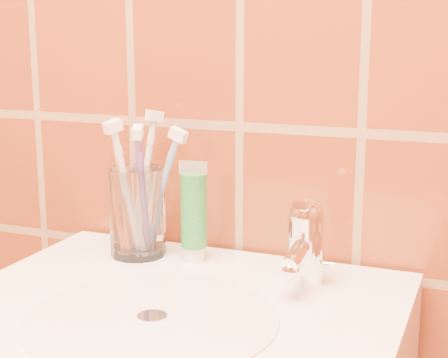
% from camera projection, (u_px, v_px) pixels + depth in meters
% --- Properties ---
extents(glass_tumbler, '(0.09, 0.09, 0.13)m').
position_uv_depth(glass_tumbler, '(137.00, 212.00, 1.03)').
color(glass_tumbler, white).
rests_on(glass_tumbler, pedestal_sink).
extents(toothpaste_tube, '(0.04, 0.04, 0.15)m').
position_uv_depth(toothpaste_tube, '(194.00, 215.00, 1.00)').
color(toothpaste_tube, white).
rests_on(toothpaste_tube, pedestal_sink).
extents(faucet, '(0.05, 0.11, 0.12)m').
position_uv_depth(faucet, '(305.00, 238.00, 0.91)').
color(faucet, white).
rests_on(faucet, pedestal_sink).
extents(toothbrush_0, '(0.09, 0.12, 0.22)m').
position_uv_depth(toothbrush_0, '(128.00, 192.00, 1.00)').
color(toothbrush_0, silver).
rests_on(toothbrush_0, glass_tumbler).
extents(toothbrush_1, '(0.15, 0.14, 0.22)m').
position_uv_depth(toothbrush_1, '(122.00, 188.00, 1.04)').
color(toothbrush_1, orange).
rests_on(toothbrush_1, glass_tumbler).
extents(toothbrush_2, '(0.11, 0.10, 0.20)m').
position_uv_depth(toothbrush_2, '(160.00, 194.00, 1.01)').
color(toothbrush_2, '#7B9ADB').
rests_on(toothbrush_2, glass_tumbler).
extents(toothbrush_3, '(0.09, 0.11, 0.23)m').
position_uv_depth(toothbrush_3, '(145.00, 183.00, 1.04)').
color(toothbrush_3, silver).
rests_on(toothbrush_3, glass_tumbler).
extents(toothbrush_4, '(0.07, 0.11, 0.22)m').
position_uv_depth(toothbrush_4, '(142.00, 194.00, 1.00)').
color(toothbrush_4, '#744696').
rests_on(toothbrush_4, glass_tumbler).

